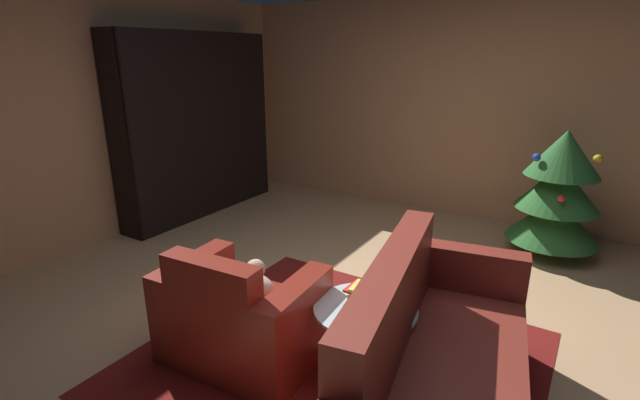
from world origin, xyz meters
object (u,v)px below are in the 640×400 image
Objects in this scene: bookshelf_unit at (207,128)px; bottle_on_table at (390,299)px; decorated_tree at (558,192)px; coffee_table at (365,316)px; book_stack_on_table at (367,295)px; armchair_red at (240,319)px; couch_red at (434,378)px.

bottle_on_table is at bearing -29.83° from bookshelf_unit.
bookshelf_unit is 1.75× the size of decorated_tree.
coffee_table is 0.12m from book_stack_on_table.
coffee_table is 0.50× the size of decorated_tree.
armchair_red is 3.10× the size of bottle_on_table.
decorated_tree is at bearing 62.45° from armchair_red.
book_stack_on_table is 0.20× the size of decorated_tree.
bookshelf_unit is at bearing 149.42° from coffee_table.
coffee_table is at bearing 157.99° from couch_red.
bookshelf_unit reaches higher than bottle_on_table.
book_stack_on_table is at bearing -30.00° from bookshelf_unit.
bookshelf_unit is 3.86m from decorated_tree.
armchair_red is at bearing -41.87° from bookshelf_unit.
armchair_red is at bearing -117.55° from decorated_tree.
armchair_red is 1.22m from couch_red.
decorated_tree reaches higher than bottle_on_table.
couch_red reaches higher than book_stack_on_table.
bookshelf_unit reaches higher than coffee_table.
armchair_red is 0.52× the size of couch_red.
coffee_table is at bearing -71.46° from book_stack_on_table.
decorated_tree is (0.76, 2.48, 0.11)m from book_stack_on_table.
bottle_on_table is (0.89, 0.23, 0.30)m from armchair_red.
decorated_tree reaches higher than book_stack_on_table.
coffee_table is 2.56× the size of book_stack_on_table.
bookshelf_unit is 3.46× the size of coffee_table.
bottle_on_table is 0.26× the size of decorated_tree.
decorated_tree is (0.58, 2.57, 0.04)m from bottle_on_table.
coffee_table is 2.65m from decorated_tree.
bookshelf_unit is 3.70m from bottle_on_table.
armchair_red is at bearing -155.48° from book_stack_on_table.
decorated_tree is (3.77, 0.75, -0.38)m from bookshelf_unit.
coffee_table is (3.03, -1.79, -0.60)m from bookshelf_unit.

